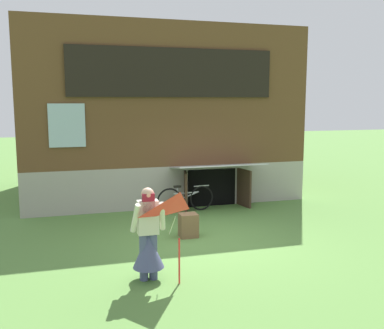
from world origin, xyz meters
TOP-DOWN VIEW (x-y plane):
  - ground_plane at (0.00, 0.00)m, footprint 60.00×60.00m
  - log_house at (0.00, 5.69)m, footprint 8.01×6.50m
  - person at (-1.58, -1.68)m, footprint 0.61×0.52m
  - kite at (-1.15, -2.15)m, footprint 0.84×0.81m
  - bicycle_silver at (0.21, 2.51)m, footprint 1.60×0.20m
  - wooden_crate at (-0.31, 0.38)m, footprint 0.39×0.33m

SIDE VIEW (x-z plane):
  - ground_plane at x=0.00m, z-range 0.00..0.00m
  - wooden_crate at x=-0.31m, z-range 0.00..0.52m
  - bicycle_silver at x=0.21m, z-range -0.01..0.72m
  - person at x=-1.58m, z-range -0.13..1.44m
  - kite at x=-1.15m, z-range 0.48..1.96m
  - log_house at x=0.00m, z-range 0.00..5.07m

